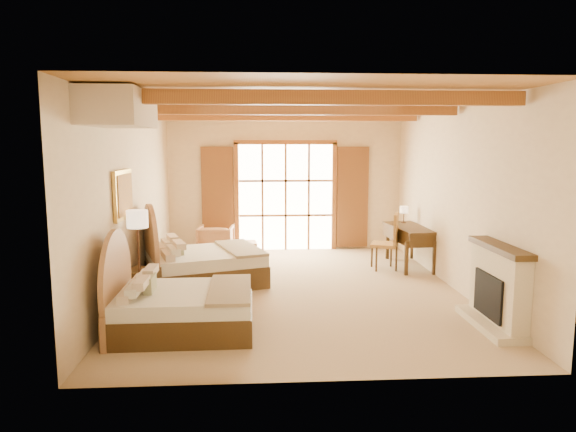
{
  "coord_description": "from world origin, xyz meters",
  "views": [
    {
      "loc": [
        -0.68,
        -8.64,
        2.51
      ],
      "look_at": [
        -0.14,
        0.2,
        1.27
      ],
      "focal_mm": 32.0,
      "sensor_mm": 36.0,
      "label": 1
    }
  ],
  "objects": [
    {
      "name": "desk_chair",
      "position": [
        1.9,
        1.37,
        0.35
      ],
      "size": [
        0.66,
        0.64,
        1.14
      ],
      "rotation": [
        0.0,
        0.0,
        -0.35
      ],
      "color": "#AB7A37",
      "rests_on": "floor"
    },
    {
      "name": "floor",
      "position": [
        0.0,
        0.0,
        0.0
      ],
      "size": [
        7.0,
        7.0,
        0.0
      ],
      "primitive_type": "plane",
      "color": "tan",
      "rests_on": "ground"
    },
    {
      "name": "ottoman",
      "position": [
        -0.96,
        2.52,
        0.18
      ],
      "size": [
        0.55,
        0.55,
        0.37
      ],
      "primitive_type": "cube",
      "rotation": [
        0.0,
        0.0,
        0.1
      ],
      "color": "#A4764B",
      "rests_on": "floor"
    },
    {
      "name": "armchair",
      "position": [
        -1.61,
        2.74,
        0.35
      ],
      "size": [
        0.81,
        0.83,
        0.71
      ],
      "primitive_type": "imported",
      "rotation": [
        0.0,
        0.0,
        -3.21
      ],
      "color": "#B4774D",
      "rests_on": "floor"
    },
    {
      "name": "bed_near",
      "position": [
        -1.82,
        -1.9,
        0.37
      ],
      "size": [
        1.87,
        1.46,
        1.22
      ],
      "rotation": [
        0.0,
        0.0,
        0.01
      ],
      "color": "#432D13",
      "rests_on": "floor"
    },
    {
      "name": "painting",
      "position": [
        -2.7,
        -0.75,
        1.75
      ],
      "size": [
        0.06,
        0.95,
        0.75
      ],
      "color": "gold",
      "rests_on": "wall_left"
    },
    {
      "name": "desk_lamp",
      "position": [
        2.47,
        2.09,
        1.1
      ],
      "size": [
        0.18,
        0.18,
        0.36
      ],
      "color": "#382419",
      "rests_on": "desk"
    },
    {
      "name": "fireplace",
      "position": [
        2.6,
        -2.0,
        0.51
      ],
      "size": [
        0.46,
        1.4,
        1.16
      ],
      "color": "beige",
      "rests_on": "ground"
    },
    {
      "name": "desk",
      "position": [
        2.46,
        1.57,
        0.45
      ],
      "size": [
        0.82,
        1.6,
        0.83
      ],
      "rotation": [
        0.0,
        0.0,
        0.11
      ],
      "color": "#432D13",
      "rests_on": "floor"
    },
    {
      "name": "floor_lamp",
      "position": [
        -2.5,
        -0.81,
        1.29
      ],
      "size": [
        0.32,
        0.32,
        1.52
      ],
      "color": "#382419",
      "rests_on": "floor"
    },
    {
      "name": "ceiling",
      "position": [
        0.0,
        0.0,
        3.2
      ],
      "size": [
        7.0,
        7.0,
        0.0
      ],
      "primitive_type": "plane",
      "rotation": [
        3.14,
        0.0,
        0.0
      ],
      "color": "#BB7B3D",
      "rests_on": "ground"
    },
    {
      "name": "canopy_valance",
      "position": [
        -2.4,
        -2.0,
        2.95
      ],
      "size": [
        0.7,
        1.4,
        0.45
      ],
      "primitive_type": "cube",
      "color": "beige",
      "rests_on": "ceiling"
    },
    {
      "name": "wall_left",
      "position": [
        -2.75,
        0.0,
        1.6
      ],
      "size": [
        0.0,
        7.0,
        7.0
      ],
      "primitive_type": "plane",
      "rotation": [
        1.57,
        0.0,
        1.57
      ],
      "color": "beige",
      "rests_on": "ground"
    },
    {
      "name": "wall_right",
      "position": [
        2.75,
        0.0,
        1.6
      ],
      "size": [
        0.0,
        7.0,
        7.0
      ],
      "primitive_type": "plane",
      "rotation": [
        1.57,
        0.0,
        -1.57
      ],
      "color": "beige",
      "rests_on": "ground"
    },
    {
      "name": "nightstand",
      "position": [
        -2.5,
        -0.66,
        0.28
      ],
      "size": [
        0.57,
        0.57,
        0.56
      ],
      "primitive_type": "cube",
      "rotation": [
        0.0,
        0.0,
        -0.26
      ],
      "color": "#432D13",
      "rests_on": "floor"
    },
    {
      "name": "french_doors",
      "position": [
        0.0,
        3.44,
        1.25
      ],
      "size": [
        3.95,
        0.08,
        2.6
      ],
      "color": "white",
      "rests_on": "ground"
    },
    {
      "name": "bed_far",
      "position": [
        -1.78,
        0.47,
        0.4
      ],
      "size": [
        2.44,
        2.05,
        1.31
      ],
      "rotation": [
        0.0,
        0.0,
        0.33
      ],
      "color": "#432D13",
      "rests_on": "floor"
    },
    {
      "name": "ceiling_beams",
      "position": [
        0.0,
        0.0,
        3.08
      ],
      "size": [
        5.39,
        4.6,
        0.18
      ],
      "primitive_type": null,
      "color": "#9C6023",
      "rests_on": "ceiling"
    },
    {
      "name": "wall_back",
      "position": [
        0.0,
        3.5,
        1.6
      ],
      "size": [
        5.5,
        0.0,
        5.5
      ],
      "primitive_type": "plane",
      "rotation": [
        1.57,
        0.0,
        0.0
      ],
      "color": "beige",
      "rests_on": "ground"
    }
  ]
}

